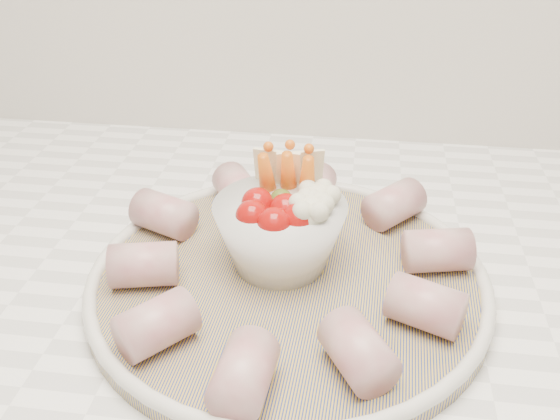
# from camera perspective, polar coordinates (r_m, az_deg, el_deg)

# --- Properties ---
(serving_platter) EXTENTS (0.36, 0.36, 0.02)m
(serving_platter) POSITION_cam_1_polar(r_m,az_deg,el_deg) (0.55, 0.77, -6.34)
(serving_platter) COLOR navy
(serving_platter) RESTS_ON kitchen_counter
(veggie_bowl) EXTENTS (0.12, 0.12, 0.10)m
(veggie_bowl) POSITION_cam_1_polar(r_m,az_deg,el_deg) (0.54, 0.16, -1.58)
(veggie_bowl) COLOR white
(veggie_bowl) RESTS_ON serving_platter
(cured_meat_rolls) EXTENTS (0.32, 0.32, 0.04)m
(cured_meat_rolls) POSITION_cam_1_polar(r_m,az_deg,el_deg) (0.54, 0.72, -4.34)
(cured_meat_rolls) COLOR #A84D57
(cured_meat_rolls) RESTS_ON serving_platter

